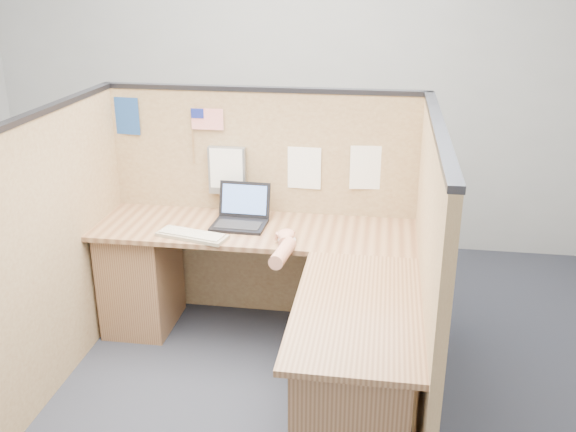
% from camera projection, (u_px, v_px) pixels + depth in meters
% --- Properties ---
extents(floor, '(5.00, 5.00, 0.00)m').
position_uv_depth(floor, '(232.00, 396.00, 3.53)').
color(floor, '#1F232D').
rests_on(floor, ground).
extents(wall_back, '(5.00, 0.00, 5.00)m').
position_uv_depth(wall_back, '(292.00, 77.00, 5.11)').
color(wall_back, '#96989B').
rests_on(wall_back, floor).
extents(cubicle_partitions, '(2.06, 1.83, 1.53)m').
position_uv_depth(cubicle_partitions, '(245.00, 238.00, 3.65)').
color(cubicle_partitions, olive).
rests_on(cubicle_partitions, floor).
extents(l_desk, '(1.95, 1.75, 0.73)m').
position_uv_depth(l_desk, '(273.00, 310.00, 3.63)').
color(l_desk, brown).
rests_on(l_desk, floor).
extents(laptop, '(0.33, 0.32, 0.23)m').
position_uv_depth(laptop, '(241.00, 214.00, 3.95)').
color(laptop, black).
rests_on(laptop, l_desk).
extents(keyboard, '(0.44, 0.24, 0.03)m').
position_uv_depth(keyboard, '(192.00, 235.00, 3.75)').
color(keyboard, gray).
rests_on(keyboard, l_desk).
extents(mouse, '(0.13, 0.10, 0.05)m').
position_uv_depth(mouse, '(286.00, 239.00, 3.67)').
color(mouse, silver).
rests_on(mouse, l_desk).
extents(hand_forearm, '(0.12, 0.43, 0.09)m').
position_uv_depth(hand_forearm, '(284.00, 247.00, 3.52)').
color(hand_forearm, tan).
rests_on(hand_forearm, l_desk).
extents(blue_poster, '(0.18, 0.02, 0.24)m').
position_uv_depth(blue_poster, '(126.00, 116.00, 4.08)').
color(blue_poster, navy).
rests_on(blue_poster, cubicle_partitions).
extents(american_flag, '(0.21, 0.01, 0.36)m').
position_uv_depth(american_flag, '(204.00, 121.00, 4.00)').
color(american_flag, olive).
rests_on(american_flag, cubicle_partitions).
extents(file_holder, '(0.24, 0.05, 0.31)m').
position_uv_depth(file_holder, '(227.00, 170.00, 4.07)').
color(file_holder, slate).
rests_on(file_holder, cubicle_partitions).
extents(paper_left, '(0.21, 0.01, 0.27)m').
position_uv_depth(paper_left, '(304.00, 168.00, 4.02)').
color(paper_left, white).
rests_on(paper_left, cubicle_partitions).
extents(paper_right, '(0.22, 0.03, 0.28)m').
position_uv_depth(paper_right, '(368.00, 168.00, 3.95)').
color(paper_right, white).
rests_on(paper_right, cubicle_partitions).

